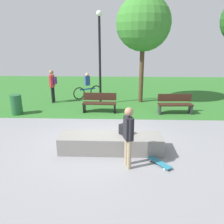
{
  "coord_description": "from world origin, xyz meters",
  "views": [
    {
      "loc": [
        0.54,
        -7.06,
        3.38
      ],
      "look_at": [
        0.27,
        0.48,
        0.92
      ],
      "focal_mm": 36.07,
      "sensor_mm": 36.0,
      "label": 1
    }
  ],
  "objects_px": {
    "concrete_ledge": "(111,143)",
    "backpack_on_ledge": "(124,130)",
    "cyclist_on_bicycle": "(87,87)",
    "skater_performing_trick": "(128,133)",
    "trash_bin": "(16,105)",
    "park_bench_near_path": "(100,102)",
    "tree_slender_maple": "(143,24)",
    "park_bench_near_lamppost": "(175,103)",
    "skateboard_by_ledge": "(159,162)",
    "lamp_post": "(100,50)",
    "pedestrian_with_backpack": "(52,83)"
  },
  "relations": [
    {
      "from": "skateboard_by_ledge",
      "to": "trash_bin",
      "type": "xyz_separation_m",
      "value": [
        -5.96,
        4.26,
        0.4
      ]
    },
    {
      "from": "trash_bin",
      "to": "cyclist_on_bicycle",
      "type": "bearing_deg",
      "value": 48.16
    },
    {
      "from": "cyclist_on_bicycle",
      "to": "skater_performing_trick",
      "type": "bearing_deg",
      "value": -74.08
    },
    {
      "from": "park_bench_near_path",
      "to": "pedestrian_with_backpack",
      "type": "relative_size",
      "value": 0.9
    },
    {
      "from": "skateboard_by_ledge",
      "to": "pedestrian_with_backpack",
      "type": "xyz_separation_m",
      "value": [
        -4.81,
        6.35,
        1.02
      ]
    },
    {
      "from": "skateboard_by_ledge",
      "to": "park_bench_near_lamppost",
      "type": "height_order",
      "value": "park_bench_near_lamppost"
    },
    {
      "from": "backpack_on_ledge",
      "to": "park_bench_near_path",
      "type": "relative_size",
      "value": 0.2
    },
    {
      "from": "concrete_ledge",
      "to": "lamp_post",
      "type": "relative_size",
      "value": 0.68
    },
    {
      "from": "tree_slender_maple",
      "to": "cyclist_on_bicycle",
      "type": "height_order",
      "value": "tree_slender_maple"
    },
    {
      "from": "concrete_ledge",
      "to": "park_bench_near_lamppost",
      "type": "height_order",
      "value": "park_bench_near_lamppost"
    },
    {
      "from": "skater_performing_trick",
      "to": "trash_bin",
      "type": "relative_size",
      "value": 1.85
    },
    {
      "from": "skater_performing_trick",
      "to": "cyclist_on_bicycle",
      "type": "height_order",
      "value": "skater_performing_trick"
    },
    {
      "from": "tree_slender_maple",
      "to": "pedestrian_with_backpack",
      "type": "xyz_separation_m",
      "value": [
        -4.83,
        -0.31,
        -3.03
      ]
    },
    {
      "from": "backpack_on_ledge",
      "to": "lamp_post",
      "type": "xyz_separation_m",
      "value": [
        -1.19,
        5.32,
        2.12
      ]
    },
    {
      "from": "backpack_on_ledge",
      "to": "park_bench_near_path",
      "type": "distance_m",
      "value": 4.05
    },
    {
      "from": "concrete_ledge",
      "to": "backpack_on_ledge",
      "type": "height_order",
      "value": "backpack_on_ledge"
    },
    {
      "from": "concrete_ledge",
      "to": "park_bench_near_path",
      "type": "distance_m",
      "value": 4.05
    },
    {
      "from": "lamp_post",
      "to": "skater_performing_trick",
      "type": "bearing_deg",
      "value": -78.47
    },
    {
      "from": "backpack_on_ledge",
      "to": "trash_bin",
      "type": "bearing_deg",
      "value": 14.5
    },
    {
      "from": "skater_performing_trick",
      "to": "pedestrian_with_backpack",
      "type": "distance_m",
      "value": 7.57
    },
    {
      "from": "park_bench_near_path",
      "to": "skateboard_by_ledge",
      "type": "bearing_deg",
      "value": -66.08
    },
    {
      "from": "concrete_ledge",
      "to": "backpack_on_ledge",
      "type": "distance_m",
      "value": 0.6
    },
    {
      "from": "backpack_on_ledge",
      "to": "tree_slender_maple",
      "type": "height_order",
      "value": "tree_slender_maple"
    },
    {
      "from": "backpack_on_ledge",
      "to": "trash_bin",
      "type": "distance_m",
      "value": 6.01
    },
    {
      "from": "skateboard_by_ledge",
      "to": "pedestrian_with_backpack",
      "type": "bearing_deg",
      "value": 127.14
    },
    {
      "from": "park_bench_near_lamppost",
      "to": "trash_bin",
      "type": "relative_size",
      "value": 1.75
    },
    {
      "from": "park_bench_near_lamppost",
      "to": "cyclist_on_bicycle",
      "type": "relative_size",
      "value": 1.03
    },
    {
      "from": "skateboard_by_ledge",
      "to": "lamp_post",
      "type": "xyz_separation_m",
      "value": [
        -2.19,
        6.18,
        2.75
      ]
    },
    {
      "from": "skateboard_by_ledge",
      "to": "tree_slender_maple",
      "type": "xyz_separation_m",
      "value": [
        0.02,
        6.66,
        4.05
      ]
    },
    {
      "from": "skateboard_by_ledge",
      "to": "tree_slender_maple",
      "type": "distance_m",
      "value": 7.8
    },
    {
      "from": "park_bench_near_lamppost",
      "to": "concrete_ledge",
      "type": "bearing_deg",
      "value": -126.47
    },
    {
      "from": "skateboard_by_ledge",
      "to": "trash_bin",
      "type": "relative_size",
      "value": 0.83
    },
    {
      "from": "concrete_ledge",
      "to": "park_bench_near_lamppost",
      "type": "bearing_deg",
      "value": 53.53
    },
    {
      "from": "backpack_on_ledge",
      "to": "park_bench_near_path",
      "type": "height_order",
      "value": "park_bench_near_path"
    },
    {
      "from": "skateboard_by_ledge",
      "to": "park_bench_near_lamppost",
      "type": "xyz_separation_m",
      "value": [
        1.47,
        4.66,
        0.42
      ]
    },
    {
      "from": "skater_performing_trick",
      "to": "trash_bin",
      "type": "height_order",
      "value": "skater_performing_trick"
    },
    {
      "from": "skater_performing_trick",
      "to": "lamp_post",
      "type": "relative_size",
      "value": 0.36
    },
    {
      "from": "concrete_ledge",
      "to": "skater_performing_trick",
      "type": "height_order",
      "value": "skater_performing_trick"
    },
    {
      "from": "tree_slender_maple",
      "to": "pedestrian_with_backpack",
      "type": "distance_m",
      "value": 5.71
    },
    {
      "from": "lamp_post",
      "to": "cyclist_on_bicycle",
      "type": "height_order",
      "value": "lamp_post"
    },
    {
      "from": "tree_slender_maple",
      "to": "pedestrian_with_backpack",
      "type": "bearing_deg",
      "value": -176.28
    },
    {
      "from": "cyclist_on_bicycle",
      "to": "backpack_on_ledge",
      "type": "bearing_deg",
      "value": -72.59
    },
    {
      "from": "park_bench_near_lamppost",
      "to": "pedestrian_with_backpack",
      "type": "bearing_deg",
      "value": 164.92
    },
    {
      "from": "park_bench_near_path",
      "to": "tree_slender_maple",
      "type": "bearing_deg",
      "value": 41.99
    },
    {
      "from": "park_bench_near_lamppost",
      "to": "trash_bin",
      "type": "height_order",
      "value": "trash_bin"
    },
    {
      "from": "concrete_ledge",
      "to": "skater_performing_trick",
      "type": "relative_size",
      "value": 1.86
    },
    {
      "from": "concrete_ledge",
      "to": "trash_bin",
      "type": "relative_size",
      "value": 3.44
    },
    {
      "from": "tree_slender_maple",
      "to": "concrete_ledge",
      "type": "bearing_deg",
      "value": -103.59
    },
    {
      "from": "tree_slender_maple",
      "to": "lamp_post",
      "type": "relative_size",
      "value": 1.18
    },
    {
      "from": "tree_slender_maple",
      "to": "park_bench_near_path",
      "type": "bearing_deg",
      "value": -138.01
    }
  ]
}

